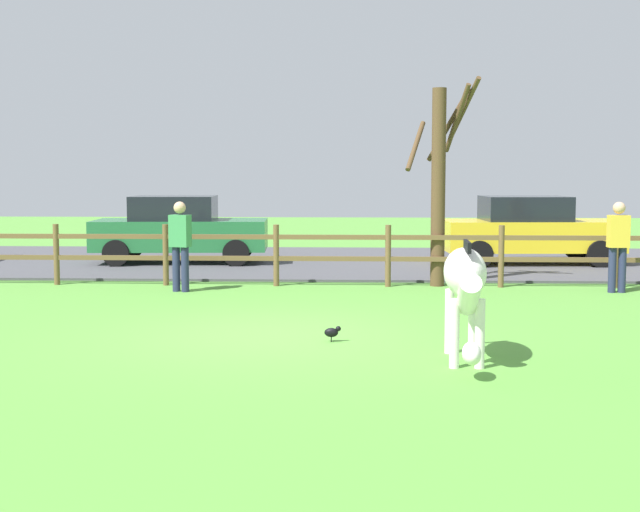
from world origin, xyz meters
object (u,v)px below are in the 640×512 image
visitor_right_of_tree (618,243)px  visitor_left_of_tree (180,242)px  crow_on_grass (332,332)px  parked_car_yellow (529,229)px  parked_car_green (179,229)px  bare_tree (440,178)px  zebra (465,282)px

visitor_right_of_tree → visitor_left_of_tree: bearing=-178.3°
crow_on_grass → visitor_left_of_tree: (-2.91, 4.60, 0.78)m
parked_car_yellow → visitor_left_of_tree: 8.63m
parked_car_yellow → visitor_right_of_tree: bearing=-80.9°
parked_car_green → visitor_right_of_tree: bearing=-26.4°
bare_tree → zebra: (-0.30, -6.80, -1.14)m
zebra → visitor_left_of_tree: bearing=127.9°
zebra → crow_on_grass: size_ratio=9.00×
bare_tree → visitor_right_of_tree: 3.44m
zebra → visitor_right_of_tree: (3.44, 5.98, -0.02)m
parked_car_green → parked_car_yellow: bearing=1.1°
zebra → crow_on_grass: bearing=143.8°
visitor_right_of_tree → parked_car_yellow: bearing=99.1°
parked_car_yellow → visitor_left_of_tree: (-7.17, -4.80, 0.06)m
bare_tree → crow_on_grass: size_ratio=18.28×
crow_on_grass → parked_car_green: size_ratio=0.05×
crow_on_grass → bare_tree: bearing=71.8°
bare_tree → visitor_left_of_tree: bearing=-167.4°
crow_on_grass → visitor_left_of_tree: visitor_left_of_tree is taller
zebra → parked_car_green: 11.72m
parked_car_green → visitor_left_of_tree: bearing=-78.1°
zebra → visitor_left_of_tree: (-4.46, 5.74, -0.02)m
visitor_left_of_tree → bare_tree: bearing=12.6°
visitor_left_of_tree → visitor_right_of_tree: same height
parked_car_green → crow_on_grass: bearing=-67.2°
zebra → crow_on_grass: zebra is taller
parked_car_green → parked_car_yellow: (8.15, 0.15, 0.00)m
parked_car_green → visitor_right_of_tree: 9.91m
parked_car_green → visitor_left_of_tree: visitor_left_of_tree is taller
crow_on_grass → parked_car_yellow: 10.34m
zebra → parked_car_green: size_ratio=0.47×
parked_car_green → visitor_right_of_tree: (8.88, -4.40, 0.06)m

